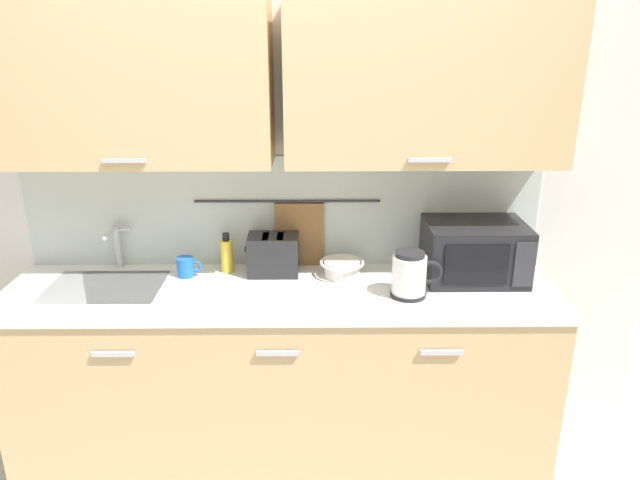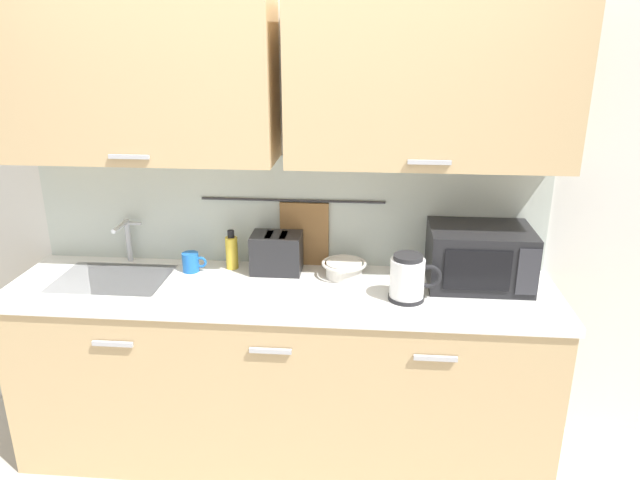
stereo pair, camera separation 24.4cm
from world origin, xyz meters
The scene contains 9 objects.
counter_unit centered at (-0.01, 0.30, 0.46)m, with size 2.53×0.64×0.90m.
back_wall_assembly centered at (0.00, 0.53, 1.52)m, with size 3.70×0.41×2.50m.
sink_faucet centered at (-0.81, 0.53, 1.04)m, with size 0.09×0.17×0.22m.
microwave centered at (0.91, 0.41, 1.04)m, with size 0.46×0.35×0.27m.
electric_kettle centered at (0.57, 0.21, 1.00)m, with size 0.23×0.16×0.21m.
dish_soap_bottle centered at (-0.27, 0.50, 0.99)m, with size 0.06×0.06×0.20m.
mug_near_sink centered at (-0.46, 0.44, 0.95)m, with size 0.12×0.08×0.09m.
mixing_bowl centered at (0.29, 0.43, 0.94)m, with size 0.21×0.21×0.08m.
toaster centered at (-0.04, 0.47, 1.00)m, with size 0.26×0.17×0.19m.
Camera 2 is at (0.40, -2.20, 2.03)m, focal length 33.59 mm.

